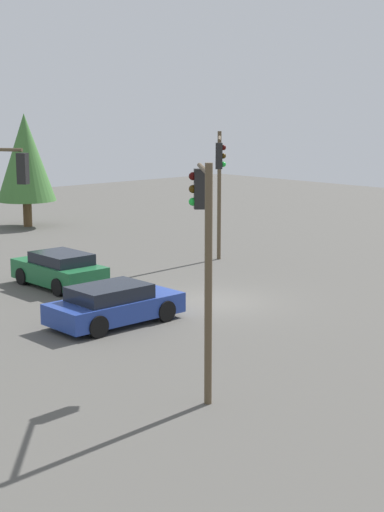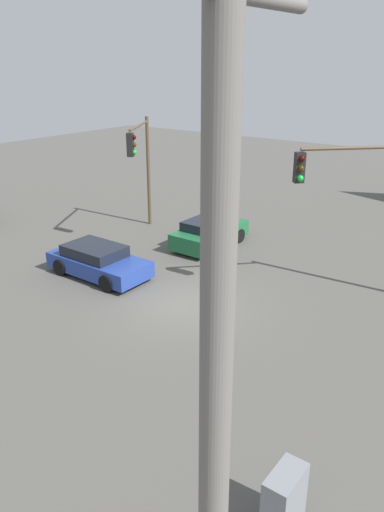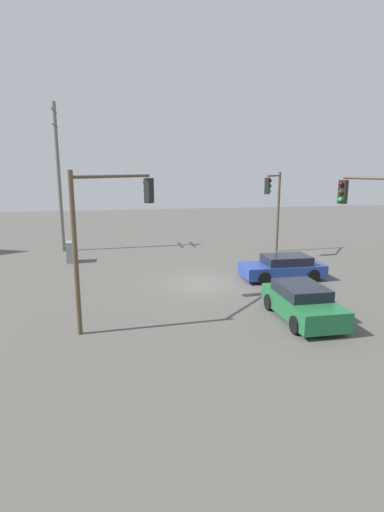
{
  "view_description": "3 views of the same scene",
  "coord_description": "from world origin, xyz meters",
  "px_view_note": "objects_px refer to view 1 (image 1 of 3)",
  "views": [
    {
      "loc": [
        19.86,
        -19.35,
        6.95
      ],
      "look_at": [
        0.12,
        -1.17,
        1.87
      ],
      "focal_mm": 55.0,
      "sensor_mm": 36.0,
      "label": 1
    },
    {
      "loc": [
        13.1,
        10.26,
        8.46
      ],
      "look_at": [
        -1.22,
        -0.37,
        1.48
      ],
      "focal_mm": 35.0,
      "sensor_mm": 36.0,
      "label": 2
    },
    {
      "loc": [
        -20.0,
        4.46,
        5.95
      ],
      "look_at": [
        -2.36,
        1.08,
        2.01
      ],
      "focal_mm": 28.0,
      "sensor_mm": 36.0,
      "label": 3
    }
  ],
  "objects_px": {
    "sedan_green": "(59,270)",
    "traffic_signal_aux": "(204,235)",
    "sedan_blue": "(114,305)",
    "traffic_signal_cross": "(219,175)"
  },
  "relations": [
    {
      "from": "sedan_green",
      "to": "traffic_signal_aux",
      "type": "height_order",
      "value": "traffic_signal_aux"
    },
    {
      "from": "traffic_signal_aux",
      "to": "sedan_green",
      "type": "bearing_deg",
      "value": 22.29
    },
    {
      "from": "traffic_signal_cross",
      "to": "traffic_signal_aux",
      "type": "distance_m",
      "value": 15.32
    },
    {
      "from": "traffic_signal_cross",
      "to": "traffic_signal_aux",
      "type": "height_order",
      "value": "traffic_signal_cross"
    },
    {
      "from": "sedan_blue",
      "to": "traffic_signal_aux",
      "type": "xyz_separation_m",
      "value": [
        6.22,
        -1.87,
        3.25
      ]
    },
    {
      "from": "sedan_green",
      "to": "traffic_signal_aux",
      "type": "distance_m",
      "value": 12.91
    },
    {
      "from": "sedan_green",
      "to": "traffic_signal_cross",
      "type": "height_order",
      "value": "traffic_signal_cross"
    },
    {
      "from": "sedan_blue",
      "to": "traffic_signal_cross",
      "type": "relative_size",
      "value": 0.75
    },
    {
      "from": "traffic_signal_aux",
      "to": "sedan_blue",
      "type": "bearing_deg",
      "value": 22.05
    },
    {
      "from": "sedan_green",
      "to": "traffic_signal_cross",
      "type": "bearing_deg",
      "value": -10.31
    }
  ]
}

